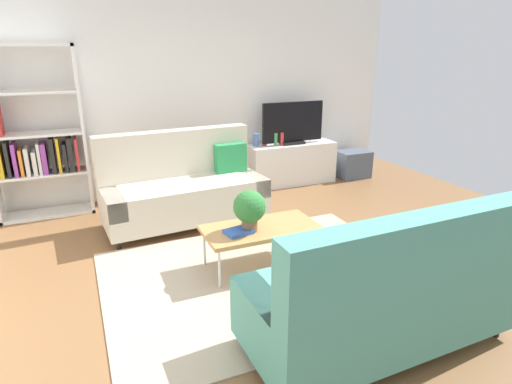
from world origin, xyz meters
TOP-DOWN VIEW (x-y plane):
  - ground_plane at (0.00, 0.00)m, footprint 7.68×7.68m
  - wall_far at (0.00, 2.80)m, footprint 6.40×0.12m
  - area_rug at (-0.09, -0.06)m, footprint 2.90×2.20m
  - couch_beige at (-0.44, 1.56)m, footprint 1.96×0.98m
  - couch_green at (0.24, -1.28)m, footprint 1.92×0.88m
  - coffee_table at (-0.04, 0.14)m, footprint 1.10×0.56m
  - tv_console at (1.50, 2.46)m, footprint 1.40×0.44m
  - tv at (1.50, 2.44)m, footprint 1.00×0.20m
  - bookshelf at (-2.01, 2.48)m, footprint 1.10×0.36m
  - storage_trunk at (2.60, 2.36)m, footprint 0.52×0.40m
  - potted_plant at (-0.18, 0.10)m, footprint 0.30×0.30m
  - table_book_0 at (-0.30, 0.09)m, footprint 0.27×0.22m
  - vase_0 at (0.92, 2.51)m, footprint 0.08×0.08m
  - vase_1 at (1.07, 2.51)m, footprint 0.08×0.08m
  - bottle_0 at (1.21, 2.42)m, footprint 0.05×0.05m
  - bottle_1 at (1.31, 2.42)m, footprint 0.06×0.06m

SIDE VIEW (x-z plane):
  - ground_plane at x=0.00m, z-range 0.00..0.00m
  - area_rug at x=-0.09m, z-range 0.00..0.01m
  - storage_trunk at x=2.60m, z-range 0.00..0.44m
  - tv_console at x=1.50m, z-range 0.00..0.64m
  - coffee_table at x=-0.04m, z-range 0.18..0.60m
  - table_book_0 at x=-0.30m, z-range 0.42..0.46m
  - couch_beige at x=-0.44m, z-range -0.11..0.99m
  - couch_green at x=0.24m, z-range -0.11..0.99m
  - potted_plant at x=-0.18m, z-range 0.45..0.84m
  - vase_1 at x=1.07m, z-range 0.64..0.82m
  - vase_0 at x=0.92m, z-range 0.64..0.83m
  - bottle_0 at x=1.21m, z-range 0.64..0.83m
  - bottle_1 at x=1.31m, z-range 0.64..0.84m
  - tv at x=1.50m, z-range 0.63..1.27m
  - bookshelf at x=-2.01m, z-range -0.09..2.01m
  - wall_far at x=0.00m, z-range 0.00..2.90m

